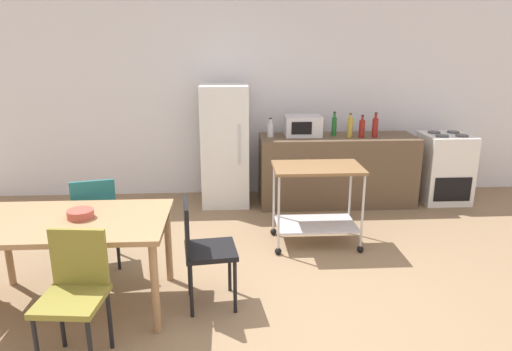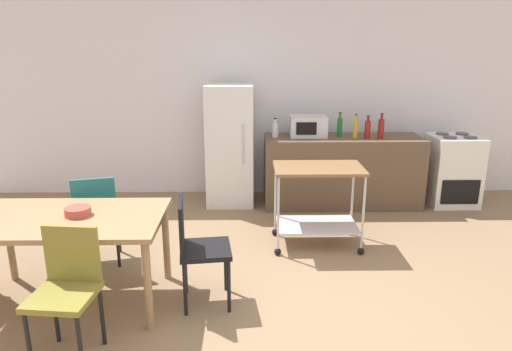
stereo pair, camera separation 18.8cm
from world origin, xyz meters
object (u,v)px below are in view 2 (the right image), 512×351
(chair_teal, at_px, (97,213))
(bottle_sesame_oil, at_px, (368,129))
(chair_black, at_px, (197,245))
(stove_oven, at_px, (452,170))
(fruit_bowl, at_px, (78,211))
(bottle_olive_oil, at_px, (340,127))
(kitchen_cart, at_px, (318,193))
(microwave, at_px, (308,126))
(chair_olive, at_px, (67,285))
(bottle_sparkling_water, at_px, (356,128))
(refrigerator, at_px, (230,145))
(bottle_wine, at_px, (381,128))
(dining_table, at_px, (68,226))
(bottle_soy_sauce, at_px, (275,130))

(chair_teal, distance_m, bottle_sesame_oil, 3.37)
(chair_teal, xyz_separation_m, chair_black, (1.01, -0.71, 0.00))
(stove_oven, xyz_separation_m, fruit_bowl, (-4.01, -2.35, 0.33))
(bottle_olive_oil, xyz_separation_m, bottle_sesame_oil, (0.33, -0.12, -0.01))
(chair_black, relative_size, kitchen_cart, 0.98)
(chair_teal, bearing_deg, microwave, -155.19)
(chair_black, height_order, bottle_olive_oil, bottle_olive_oil)
(chair_olive, xyz_separation_m, bottle_sparkling_water, (2.55, 2.95, 0.51))
(chair_olive, relative_size, stove_oven, 0.97)
(chair_black, distance_m, refrigerator, 2.51)
(bottle_wine, bearing_deg, bottle_sesame_oil, 178.34)
(chair_olive, relative_size, fruit_bowl, 4.41)
(kitchen_cart, distance_m, bottle_sparkling_water, 1.43)
(bottle_wine, height_order, fruit_bowl, bottle_wine)
(dining_table, distance_m, chair_teal, 0.70)
(chair_black, distance_m, bottle_soy_sauce, 2.57)
(bottle_wine, bearing_deg, chair_olive, -134.33)
(chair_black, height_order, microwave, microwave)
(bottle_olive_oil, bearing_deg, kitchen_cart, -109.01)
(bottle_soy_sauce, height_order, bottle_olive_oil, bottle_olive_oil)
(bottle_soy_sauce, xyz_separation_m, bottle_sparkling_water, (1.00, -0.08, 0.03))
(bottle_sesame_oil, height_order, bottle_wine, bottle_wine)
(refrigerator, bearing_deg, bottle_wine, -5.48)
(chair_olive, relative_size, microwave, 1.93)
(chair_teal, bearing_deg, bottle_soy_sauce, -149.89)
(chair_black, bearing_deg, refrigerator, -10.90)
(chair_olive, height_order, fruit_bowl, chair_olive)
(stove_oven, bearing_deg, chair_olive, -141.90)
(chair_olive, bearing_deg, bottle_olive_oil, 58.31)
(stove_oven, bearing_deg, microwave, 178.78)
(stove_oven, distance_m, fruit_bowl, 4.66)
(bottle_soy_sauce, height_order, bottle_sesame_oil, bottle_sesame_oil)
(bottle_olive_oil, height_order, bottle_sparkling_water, bottle_olive_oil)
(chair_teal, distance_m, bottle_soy_sauce, 2.50)
(chair_black, height_order, bottle_wine, bottle_wine)
(refrigerator, xyz_separation_m, bottle_wine, (1.90, -0.18, 0.25))
(chair_teal, bearing_deg, stove_oven, -171.15)
(bottle_sparkling_water, bearing_deg, kitchen_cart, -117.66)
(kitchen_cart, height_order, bottle_wine, bottle_wine)
(kitchen_cart, relative_size, bottle_sparkling_water, 3.01)
(bottle_sparkling_water, relative_size, bottle_sesame_oil, 1.07)
(bottle_sparkling_water, distance_m, bottle_sesame_oil, 0.15)
(microwave, bearing_deg, bottle_soy_sauce, -173.94)
(bottle_sesame_oil, height_order, fruit_bowl, bottle_sesame_oil)
(bottle_soy_sauce, relative_size, bottle_wine, 0.77)
(dining_table, relative_size, bottle_sesame_oil, 5.31)
(bottle_sesame_oil, bearing_deg, chair_teal, -151.16)
(bottle_soy_sauce, distance_m, fruit_bowl, 2.90)
(refrigerator, xyz_separation_m, bottle_soy_sauce, (0.58, -0.09, 0.22))
(dining_table, relative_size, bottle_sparkling_water, 4.96)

